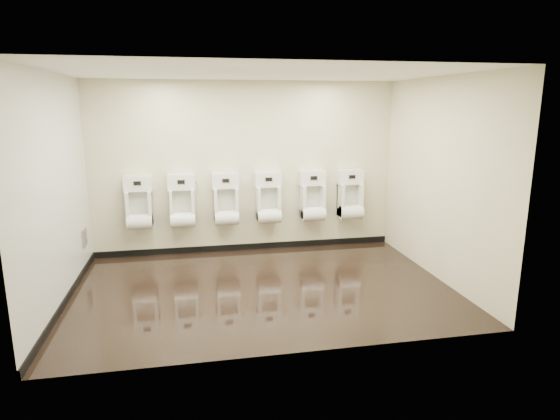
# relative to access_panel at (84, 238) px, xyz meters

# --- Properties ---
(ground) EXTENTS (5.00, 3.50, 0.00)m
(ground) POSITION_rel_access_panel_xyz_m (2.48, -1.20, -0.50)
(ground) COLOR black
(ground) RESTS_ON ground
(ceiling) EXTENTS (5.00, 3.50, 0.00)m
(ceiling) POSITION_rel_access_panel_xyz_m (2.48, -1.20, 2.30)
(ceiling) COLOR white
(back_wall) EXTENTS (5.00, 0.02, 2.80)m
(back_wall) POSITION_rel_access_panel_xyz_m (2.48, 0.55, 0.90)
(back_wall) COLOR beige
(back_wall) RESTS_ON ground
(front_wall) EXTENTS (5.00, 0.02, 2.80)m
(front_wall) POSITION_rel_access_panel_xyz_m (2.48, -2.95, 0.90)
(front_wall) COLOR beige
(front_wall) RESTS_ON ground
(left_wall) EXTENTS (0.02, 3.50, 2.80)m
(left_wall) POSITION_rel_access_panel_xyz_m (-0.02, -1.20, 0.90)
(left_wall) COLOR beige
(left_wall) RESTS_ON ground
(right_wall) EXTENTS (0.02, 3.50, 2.80)m
(right_wall) POSITION_rel_access_panel_xyz_m (4.98, -1.20, 0.90)
(right_wall) COLOR beige
(right_wall) RESTS_ON ground
(tile_overlay_left) EXTENTS (0.01, 3.50, 2.80)m
(tile_overlay_left) POSITION_rel_access_panel_xyz_m (-0.01, -1.20, 0.90)
(tile_overlay_left) COLOR silver
(tile_overlay_left) RESTS_ON ground
(skirting_back) EXTENTS (5.00, 0.02, 0.10)m
(skirting_back) POSITION_rel_access_panel_xyz_m (2.48, 0.54, -0.45)
(skirting_back) COLOR black
(skirting_back) RESTS_ON ground
(skirting_left) EXTENTS (0.02, 3.50, 0.10)m
(skirting_left) POSITION_rel_access_panel_xyz_m (-0.01, -1.20, -0.45)
(skirting_left) COLOR black
(skirting_left) RESTS_ON ground
(access_panel) EXTENTS (0.04, 0.25, 0.25)m
(access_panel) POSITION_rel_access_panel_xyz_m (0.00, 0.00, 0.00)
(access_panel) COLOR #9E9EA3
(access_panel) RESTS_ON left_wall
(urinal_0) EXTENTS (0.44, 0.33, 0.83)m
(urinal_0) POSITION_rel_access_panel_xyz_m (0.76, 0.40, 0.36)
(urinal_0) COLOR white
(urinal_0) RESTS_ON back_wall
(urinal_1) EXTENTS (0.44, 0.33, 0.83)m
(urinal_1) POSITION_rel_access_panel_xyz_m (1.43, 0.40, 0.36)
(urinal_1) COLOR white
(urinal_1) RESTS_ON back_wall
(urinal_2) EXTENTS (0.44, 0.33, 0.83)m
(urinal_2) POSITION_rel_access_panel_xyz_m (2.13, 0.40, 0.36)
(urinal_2) COLOR white
(urinal_2) RESTS_ON back_wall
(urinal_3) EXTENTS (0.44, 0.33, 0.83)m
(urinal_3) POSITION_rel_access_panel_xyz_m (2.83, 0.40, 0.36)
(urinal_3) COLOR white
(urinal_3) RESTS_ON back_wall
(urinal_4) EXTENTS (0.44, 0.33, 0.83)m
(urinal_4) POSITION_rel_access_panel_xyz_m (3.58, 0.40, 0.36)
(urinal_4) COLOR white
(urinal_4) RESTS_ON back_wall
(urinal_5) EXTENTS (0.44, 0.33, 0.83)m
(urinal_5) POSITION_rel_access_panel_xyz_m (4.25, 0.40, 0.36)
(urinal_5) COLOR white
(urinal_5) RESTS_ON back_wall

